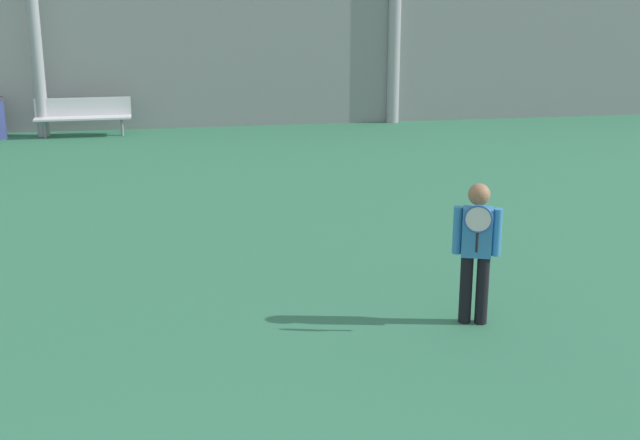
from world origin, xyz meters
TOP-DOWN VIEW (x-y plane):
  - tennis_player at (3.09, 5.27)m, footprint 0.50×0.47m
  - bench_courtside_near at (-2.20, 16.48)m, footprint 2.08×0.40m
  - back_fence at (0.00, 17.13)m, footprint 27.50×0.06m

SIDE VIEW (x-z plane):
  - bench_courtside_near at x=-2.20m, z-range 0.10..0.94m
  - tennis_player at x=3.09m, z-range 0.11..1.72m
  - back_fence at x=0.00m, z-range 0.00..3.40m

